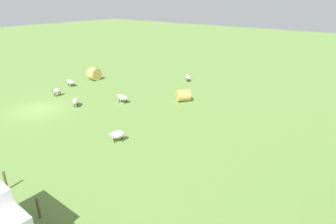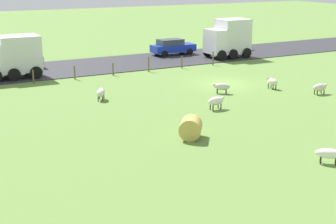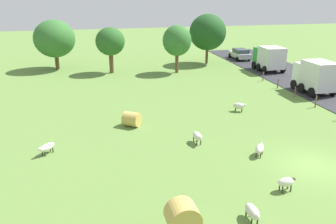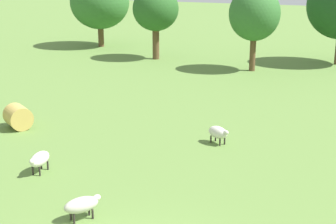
% 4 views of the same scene
% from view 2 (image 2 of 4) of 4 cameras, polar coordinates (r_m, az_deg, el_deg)
% --- Properties ---
extents(ground_plane, '(160.00, 160.00, 0.00)m').
position_cam_2_polar(ground_plane, '(37.98, 6.40, 3.25)').
color(ground_plane, olive).
extents(road_strip, '(8.00, 80.00, 0.06)m').
position_cam_2_polar(road_strip, '(47.64, -1.48, 5.93)').
color(road_strip, '#2D2D33').
rests_on(road_strip, ground_plane).
extents(sheep_0, '(1.14, 0.96, 0.78)m').
position_cam_2_polar(sheep_0, '(33.02, -7.66, 2.21)').
color(sheep_0, silver).
rests_on(sheep_0, ground_plane).
extents(sheep_1, '(1.12, 1.15, 0.71)m').
position_cam_2_polar(sheep_1, '(23.05, 17.92, -4.54)').
color(sheep_1, white).
rests_on(sheep_1, ground_plane).
extents(sheep_2, '(1.03, 0.53, 0.78)m').
position_cam_2_polar(sheep_2, '(36.66, 11.80, 3.39)').
color(sheep_2, silver).
rests_on(sheep_2, ground_plane).
extents(sheep_3, '(0.59, 1.23, 0.80)m').
position_cam_2_polar(sheep_3, '(30.64, 5.49, 1.26)').
color(sheep_3, silver).
rests_on(sheep_3, ground_plane).
extents(sheep_4, '(0.54, 1.22, 0.74)m').
position_cam_2_polar(sheep_4, '(35.88, 16.93, 2.71)').
color(sheep_4, beige).
rests_on(sheep_4, ground_plane).
extents(sheep_5, '(1.08, 1.18, 0.74)m').
position_cam_2_polar(sheep_5, '(34.74, 6.13, 2.90)').
color(sheep_5, beige).
rests_on(sheep_5, ground_plane).
extents(hay_bale_0, '(1.65, 1.62, 1.11)m').
position_cam_2_polar(hay_bale_0, '(25.27, 2.61, -1.81)').
color(hay_bale_0, tan).
rests_on(hay_bale_0, ground_plane).
extents(fence_post_0, '(0.12, 0.12, 1.26)m').
position_cam_2_polar(fence_post_0, '(45.32, 5.15, 6.13)').
color(fence_post_0, brown).
rests_on(fence_post_0, ground_plane).
extents(fence_post_1, '(0.12, 0.12, 1.08)m').
position_cam_2_polar(fence_post_1, '(43.66, 1.60, 5.70)').
color(fence_post_1, brown).
rests_on(fence_post_1, ground_plane).
extents(fence_post_2, '(0.12, 0.12, 1.28)m').
position_cam_2_polar(fence_post_2, '(42.14, -2.22, 5.47)').
color(fence_post_2, brown).
rests_on(fence_post_2, ground_plane).
extents(fence_post_3, '(0.12, 0.12, 1.03)m').
position_cam_2_polar(fence_post_3, '(40.87, -6.29, 4.88)').
color(fence_post_3, brown).
rests_on(fence_post_3, ground_plane).
extents(fence_post_4, '(0.12, 0.12, 1.10)m').
position_cam_2_polar(fence_post_4, '(39.79, -10.60, 4.46)').
color(fence_post_4, brown).
rests_on(fence_post_4, ground_plane).
extents(fence_post_5, '(0.12, 0.12, 1.05)m').
position_cam_2_polar(fence_post_5, '(38.96, -15.12, 3.90)').
color(fence_post_5, brown).
rests_on(fence_post_5, ground_plane).
extents(truck_0, '(2.68, 4.27, 3.28)m').
position_cam_2_polar(truck_0, '(41.10, -17.31, 6.14)').
color(truck_0, white).
rests_on(truck_0, road_strip).
extents(truck_2, '(2.68, 4.09, 3.67)m').
position_cam_2_polar(truck_2, '(49.18, 6.90, 8.40)').
color(truck_2, white).
rests_on(truck_2, road_strip).
extents(car_0, '(1.97, 4.42, 1.58)m').
position_cam_2_polar(car_0, '(50.43, 0.50, 7.47)').
color(car_0, '#1933B2').
rests_on(car_0, road_strip).
extents(car_2, '(2.18, 4.49, 1.56)m').
position_cam_2_polar(car_2, '(44.93, -17.16, 5.73)').
color(car_2, '#B7B7BC').
rests_on(car_2, road_strip).
extents(car_3, '(1.97, 4.14, 1.49)m').
position_cam_2_polar(car_3, '(53.82, 7.04, 7.83)').
color(car_3, '#B7B7BC').
rests_on(car_3, road_strip).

